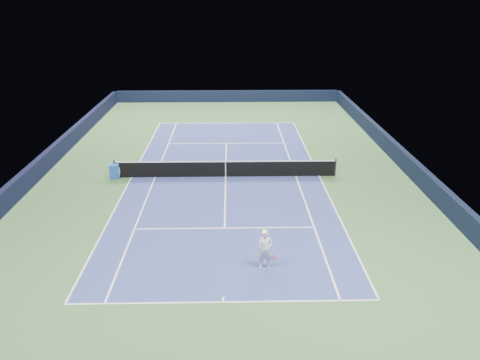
{
  "coord_description": "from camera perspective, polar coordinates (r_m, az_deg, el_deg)",
  "views": [
    {
      "loc": [
        0.31,
        -25.39,
        10.09
      ],
      "look_at": [
        0.78,
        -3.0,
        1.0
      ],
      "focal_mm": 35.0,
      "sensor_mm": 36.0,
      "label": 1
    }
  ],
  "objects": [
    {
      "name": "service_line_near",
      "position": [
        21.5,
        -1.89,
        -5.88
      ],
      "size": [
        8.23,
        0.08,
        0.0
      ],
      "primitive_type": "cube",
      "color": "white",
      "rests_on": "ground"
    },
    {
      "name": "sideline_doubles_right",
      "position": [
        27.8,
        9.62,
        0.51
      ],
      "size": [
        0.08,
        23.77,
        0.0
      ],
      "primitive_type": "cube",
      "color": "white",
      "rests_on": "ground"
    },
    {
      "name": "court_surface",
      "position": [
        27.32,
        -1.76,
        0.42
      ],
      "size": [
        10.97,
        23.77,
        0.01
      ],
      "primitive_type": "cube",
      "color": "navy",
      "rests_on": "ground"
    },
    {
      "name": "wall_left",
      "position": [
        29.32,
        -23.44,
        1.21
      ],
      "size": [
        0.35,
        40.0,
        1.1
      ],
      "primitive_type": "cube",
      "color": "black",
      "rests_on": "ground"
    },
    {
      "name": "center_service_line",
      "position": [
        27.32,
        -1.76,
        0.43
      ],
      "size": [
        0.08,
        12.8,
        0.0
      ],
      "primitive_type": "cube",
      "color": "white",
      "rests_on": "ground"
    },
    {
      "name": "service_line_far",
      "position": [
        33.35,
        -1.68,
        4.49
      ],
      "size": [
        8.23,
        0.08,
        0.0
      ],
      "primitive_type": "cube",
      "color": "white",
      "rests_on": "ground"
    },
    {
      "name": "wall_right",
      "position": [
        29.09,
        20.08,
        1.56
      ],
      "size": [
        0.35,
        40.0,
        1.1
      ],
      "primitive_type": "cube",
      "color": "black",
      "rests_on": "ground"
    },
    {
      "name": "center_mark_far",
      "position": [
        38.47,
        -1.63,
        6.89
      ],
      "size": [
        0.08,
        0.3,
        0.0
      ],
      "primitive_type": "cube",
      "color": "white",
      "rests_on": "ground"
    },
    {
      "name": "tennis_net",
      "position": [
        27.14,
        -1.77,
        1.4
      ],
      "size": [
        12.9,
        0.1,
        1.07
      ],
      "color": "black",
      "rests_on": "ground"
    },
    {
      "name": "tennis_player",
      "position": [
        18.28,
        3.09,
        -8.43
      ],
      "size": [
        0.78,
        1.26,
        1.95
      ],
      "color": "white",
      "rests_on": "ground"
    },
    {
      "name": "baseline_far",
      "position": [
        38.62,
        -1.63,
        6.95
      ],
      "size": [
        10.97,
        0.08,
        0.0
      ],
      "primitive_type": "cube",
      "color": "white",
      "rests_on": "ground"
    },
    {
      "name": "baseline_near",
      "position": [
        16.86,
        -2.08,
        -14.66
      ],
      "size": [
        10.97,
        0.08,
        0.0
      ],
      "primitive_type": "cube",
      "color": "white",
      "rests_on": "ground"
    },
    {
      "name": "sponsor_cube",
      "position": [
        27.9,
        -15.02,
        1.06
      ],
      "size": [
        0.6,
        0.53,
        0.87
      ],
      "color": "blue",
      "rests_on": "ground"
    },
    {
      "name": "ground",
      "position": [
        27.32,
        -1.76,
        0.41
      ],
      "size": [
        40.0,
        40.0,
        0.0
      ],
      "primitive_type": "plane",
      "color": "#375B31",
      "rests_on": "ground"
    },
    {
      "name": "sideline_doubles_left",
      "position": [
        27.93,
        -13.09,
        0.33
      ],
      "size": [
        0.08,
        23.77,
        0.0
      ],
      "primitive_type": "cube",
      "color": "white",
      "rests_on": "ground"
    },
    {
      "name": "center_mark_near",
      "position": [
        16.98,
        -2.07,
        -14.36
      ],
      "size": [
        0.08,
        0.3,
        0.0
      ],
      "primitive_type": "cube",
      "color": "white",
      "rests_on": "ground"
    },
    {
      "name": "sideline_singles_right",
      "position": [
        27.58,
        6.82,
        0.49
      ],
      "size": [
        0.08,
        23.77,
        0.0
      ],
      "primitive_type": "cube",
      "color": "white",
      "rests_on": "ground"
    },
    {
      "name": "sideline_singles_left",
      "position": [
        27.67,
        -10.31,
        0.36
      ],
      "size": [
        0.08,
        23.77,
        0.0
      ],
      "primitive_type": "cube",
      "color": "white",
      "rests_on": "ground"
    },
    {
      "name": "wall_far",
      "position": [
        46.21,
        -1.58,
        10.17
      ],
      "size": [
        22.0,
        0.35,
        1.1
      ],
      "primitive_type": "cube",
      "color": "black",
      "rests_on": "ground"
    }
  ]
}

